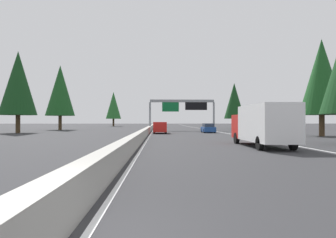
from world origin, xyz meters
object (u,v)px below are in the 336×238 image
conifer_left_mid (60,91)px  conifer_left_near (18,83)px  sign_gantry_overhead (183,106)px  box_truck_distant_a (262,124)px  sedan_distant_b (159,125)px  conifer_left_far (113,105)px  minivan_mid_left (160,127)px  sedan_far_right (208,128)px  conifer_right_near (322,77)px  conifer_right_mid (234,101)px

conifer_left_mid → conifer_left_near: bearing=176.6°
sign_gantry_overhead → box_truck_distant_a: 37.81m
sedan_distant_b → conifer_left_far: bearing=63.7°
minivan_mid_left → sedan_distant_b: (55.89, -0.04, -0.27)m
sign_gantry_overhead → sedan_distant_b: (42.84, 4.44, -4.06)m
box_truck_distant_a → conifer_left_far: 91.72m
minivan_mid_left → sedan_far_right: bearing=-72.0°
sedan_distant_b → conifer_left_mid: (-37.51, 20.66, 7.49)m
conifer_right_near → conifer_left_near: bearing=75.1°
conifer_right_mid → box_truck_distant_a: bearing=168.3°
sedan_far_right → conifer_right_mid: bearing=-22.2°
sedan_far_right → minivan_mid_left: minivan_mid_left is taller
box_truck_distant_a → sign_gantry_overhead: bearing=4.2°
conifer_right_mid → conifer_left_near: size_ratio=0.88×
minivan_mid_left → conifer_left_near: size_ratio=0.40×
conifer_left_mid → conifer_left_far: bearing=-5.5°
conifer_right_near → conifer_left_mid: conifer_left_mid is taller
sedan_distant_b → conifer_right_near: 68.58m
sedan_distant_b → conifer_right_near: (-65.43, -19.50, 6.48)m
sedan_distant_b → conifer_left_near: conifer_left_near is taller
sedan_far_right → minivan_mid_left: (-2.49, 7.66, 0.27)m
conifer_left_far → conifer_right_near: bearing=-154.0°
minivan_mid_left → conifer_left_mid: size_ratio=0.37×
conifer_left_mid → conifer_right_mid: bearing=-76.0°
sedan_distant_b → conifer_right_mid: size_ratio=0.40×
box_truck_distant_a → sedan_far_right: bearing=-0.9°
conifer_left_mid → conifer_left_far: size_ratio=1.10×
conifer_right_near → conifer_left_mid: 48.92m
minivan_mid_left → conifer_left_far: (63.94, 16.27, 6.44)m
conifer_right_near → minivan_mid_left: bearing=64.0°
sign_gantry_overhead → sedan_distant_b: sign_gantry_overhead is taller
minivan_mid_left → conifer_left_near: conifer_left_near is taller
sign_gantry_overhead → conifer_left_far: conifer_left_far is taller
conifer_left_near → conifer_left_mid: conifer_left_mid is taller
sign_gantry_overhead → sedan_far_right: size_ratio=2.88×
sedan_far_right → conifer_left_far: (61.46, 23.93, 6.71)m
conifer_left_mid → sedan_distant_b: bearing=-28.8°
minivan_mid_left → conifer_left_mid: bearing=48.3°
sedan_distant_b → minivan_mid_left: bearing=180.0°
conifer_left_far → conifer_left_near: bearing=175.1°
conifer_right_near → conifer_left_mid: size_ratio=0.88×
sign_gantry_overhead → conifer_left_near: bearing=113.9°
box_truck_distant_a → conifer_right_near: (14.99, -12.33, 5.56)m
sedan_far_right → conifer_left_mid: (15.90, 28.28, 7.49)m
sedan_far_right → conifer_left_mid: 33.29m
minivan_mid_left → conifer_right_mid: conifer_right_mid is taller
sign_gantry_overhead → conifer_right_mid: (14.98, -13.63, 1.99)m
conifer_left_mid → conifer_left_far: (45.56, -4.35, -0.78)m
sign_gantry_overhead → conifer_left_far: size_ratio=1.04×
conifer_right_mid → conifer_right_near: bearing=-177.8°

